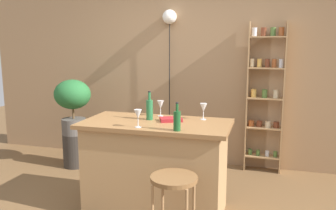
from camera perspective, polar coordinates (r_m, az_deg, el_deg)
The scene contains 13 objects.
back_wall at distance 4.85m, azimuth 4.04°, elevation 6.79°, with size 6.40×0.10×2.80m, color #997551.
kitchen_counter at distance 3.46m, azimuth -1.97°, elevation -10.28°, with size 1.44×0.73×0.93m.
bar_stool at distance 2.80m, azimuth 0.98°, elevation -14.75°, with size 0.37×0.37×0.65m.
spice_shelf at distance 4.62m, azimuth 15.85°, elevation 1.77°, with size 0.47×0.17×1.96m.
plant_stool at distance 4.96m, azimuth -15.21°, elevation -7.23°, with size 0.32×0.32×0.46m, color #2D2823.
potted_plant at distance 4.80m, azimuth -15.58°, elevation 0.68°, with size 0.50×0.45×0.75m.
bottle_spirits_clear at distance 2.96m, azimuth 1.51°, elevation -2.53°, with size 0.06×0.06×0.25m.
bottle_sauce_amber at distance 3.41m, azimuth -3.09°, elevation -0.66°, with size 0.07×0.07×0.29m.
wine_glass_left at distance 3.42m, azimuth 5.92°, elevation -0.50°, with size 0.07×0.07×0.16m.
wine_glass_center at distance 3.09m, azimuth -5.03°, elevation -1.61°, with size 0.07×0.07×0.16m.
wine_glass_right at distance 3.58m, azimuth -1.26°, elevation -0.01°, with size 0.07×0.07×0.16m.
cookbook at distance 3.35m, azimuth 0.49°, elevation -2.41°, with size 0.21×0.15×0.04m, color maroon.
pendant_globe_light at distance 4.82m, azimuth 0.25°, elevation 14.01°, with size 0.20×0.20×2.14m.
Camera 1 is at (1.01, -2.79, 1.66)m, focal length 36.63 mm.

